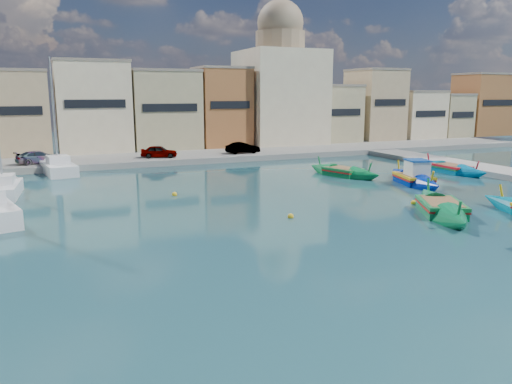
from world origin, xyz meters
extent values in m
plane|color=#15333F|center=(0.00, 0.00, 0.00)|extent=(160.00, 160.00, 0.00)
cube|color=gray|center=(0.00, 32.00, 0.30)|extent=(80.00, 8.00, 0.60)
cube|color=tan|center=(-21.91, 39.16, 4.97)|extent=(6.90, 6.32, 8.74)
cube|color=gray|center=(-21.91, 39.16, 9.49)|extent=(7.03, 6.44, 0.30)
cube|color=black|center=(-21.91, 35.95, 5.41)|extent=(5.52, 0.10, 0.90)
cube|color=beige|center=(-13.86, 39.12, 5.55)|extent=(7.88, 6.24, 9.89)
cube|color=gray|center=(-13.86, 39.12, 10.64)|extent=(8.04, 6.37, 0.30)
cube|color=black|center=(-13.86, 35.95, 6.04)|extent=(6.30, 0.10, 0.90)
cube|color=tan|center=(-5.74, 39.72, 5.09)|extent=(7.88, 7.44, 8.99)
cube|color=gray|center=(-5.74, 39.72, 9.74)|extent=(8.04, 7.59, 0.30)
cube|color=black|center=(-5.74, 35.95, 5.54)|extent=(6.30, 0.10, 0.90)
cube|color=#AF6837|center=(1.54, 39.07, 5.31)|extent=(6.17, 6.13, 9.43)
cube|color=gray|center=(1.54, 39.07, 10.18)|extent=(6.29, 6.26, 0.30)
cube|color=black|center=(1.54, 35.95, 5.78)|extent=(4.93, 0.10, 0.90)
cube|color=tan|center=(9.05, 39.85, 3.63)|extent=(7.31, 7.69, 6.05)
cube|color=gray|center=(9.05, 39.85, 6.80)|extent=(7.46, 7.85, 0.30)
cube|color=black|center=(9.05, 35.95, 3.93)|extent=(5.85, 0.10, 0.90)
cube|color=tan|center=(17.02, 39.65, 4.31)|extent=(7.54, 7.30, 7.41)
cube|color=gray|center=(17.02, 39.65, 8.16)|extent=(7.69, 7.45, 0.30)
cube|color=black|center=(17.02, 35.95, 4.68)|extent=(6.03, 0.10, 0.90)
cube|color=tan|center=(24.93, 39.49, 5.42)|extent=(6.36, 6.97, 9.63)
cube|color=gray|center=(24.93, 39.49, 10.38)|extent=(6.48, 7.11, 0.30)
cube|color=black|center=(24.93, 35.95, 5.90)|extent=(5.09, 0.10, 0.90)
cube|color=beige|center=(32.15, 39.35, 3.93)|extent=(6.63, 6.70, 6.65)
cube|color=gray|center=(32.15, 39.35, 7.40)|extent=(6.76, 6.83, 0.30)
cube|color=black|center=(32.15, 35.95, 4.26)|extent=(5.30, 0.10, 0.90)
cube|color=tan|center=(38.26, 39.75, 3.70)|extent=(5.08, 7.51, 6.20)
cube|color=gray|center=(38.26, 39.75, 6.95)|extent=(5.18, 7.66, 0.30)
cube|color=black|center=(38.26, 35.95, 4.01)|extent=(4.06, 0.10, 0.90)
cube|color=#AF6837|center=(45.15, 39.00, 5.27)|extent=(7.79, 6.00, 9.33)
cube|color=gray|center=(45.15, 39.00, 10.08)|extent=(7.95, 6.12, 0.30)
cube|color=black|center=(45.15, 35.95, 5.73)|extent=(6.23, 0.10, 0.90)
cube|color=beige|center=(10.00, 40.00, 6.60)|extent=(10.00, 10.00, 12.00)
cylinder|color=#9E8466|center=(10.00, 40.00, 13.80)|extent=(6.40, 6.40, 2.40)
sphere|color=#9E8466|center=(10.00, 40.00, 15.99)|extent=(6.00, 6.00, 6.00)
cylinder|color=#9E8466|center=(10.00, 40.00, 18.90)|extent=(0.30, 0.30, 1.60)
imported|color=#4C1919|center=(-8.39, 30.50, 1.23)|extent=(3.98, 2.52, 1.26)
imported|color=#4C1919|center=(0.94, 30.50, 1.22)|extent=(3.75, 1.32, 1.23)
imported|color=#4C1919|center=(-19.81, 30.50, 1.21)|extent=(4.48, 2.72, 1.21)
cone|color=#00789B|center=(7.15, 1.30, 0.26)|extent=(2.28, 3.54, 2.69)
cylinder|color=yellow|center=(7.14, 1.61, 0.94)|extent=(0.17, 0.50, 1.14)
cube|color=#0023A0|center=(7.89, 10.68, 0.21)|extent=(2.96, 3.83, 1.06)
cone|color=#0023A0|center=(8.66, 13.36, 0.26)|extent=(2.90, 3.60, 2.64)
cone|color=#0023A0|center=(7.12, 7.99, 0.26)|extent=(2.90, 3.60, 2.64)
cube|color=yellow|center=(7.89, 10.68, 0.66)|extent=(3.10, 4.03, 0.19)
cube|color=red|center=(7.89, 10.68, 0.47)|extent=(3.08, 3.92, 0.11)
cube|color=olive|center=(7.89, 10.68, 0.74)|extent=(2.57, 3.45, 0.06)
cylinder|color=yellow|center=(8.74, 13.63, 0.95)|extent=(0.28, 0.52, 1.15)
cylinder|color=yellow|center=(7.05, 7.73, 0.95)|extent=(0.28, 0.52, 1.15)
cube|color=white|center=(7.76, 10.21, 1.32)|extent=(1.90, 2.06, 1.16)
cube|color=#0F47A5|center=(7.76, 10.21, 1.97)|extent=(2.01, 2.20, 0.13)
cube|color=#0071A4|center=(15.00, 14.01, 0.20)|extent=(2.08, 3.36, 1.01)
cone|color=#0071A4|center=(15.05, 16.76, 0.25)|extent=(2.07, 3.12, 2.54)
cone|color=#0071A4|center=(14.95, 11.25, 0.25)|extent=(2.07, 3.12, 2.54)
cube|color=red|center=(15.00, 14.01, 0.63)|extent=(2.16, 3.55, 0.18)
cube|color=#197F33|center=(15.00, 14.01, 0.44)|extent=(2.18, 3.43, 0.10)
cube|color=olive|center=(15.00, 14.01, 0.71)|extent=(1.77, 3.06, 0.06)
cylinder|color=red|center=(15.06, 17.03, 0.91)|extent=(0.15, 0.48, 1.10)
cylinder|color=red|center=(14.94, 10.98, 0.91)|extent=(0.15, 0.48, 1.10)
cube|color=#0B773B|center=(4.80, 16.22, 0.20)|extent=(2.86, 3.55, 1.02)
cone|color=#0B773B|center=(4.05, 18.66, 0.25)|extent=(2.80, 3.37, 2.52)
cone|color=#0B773B|center=(5.56, 13.78, 0.25)|extent=(2.80, 3.37, 2.52)
cube|color=#197E38|center=(4.80, 16.22, 0.63)|extent=(2.99, 3.73, 0.18)
cube|color=red|center=(4.80, 16.22, 0.45)|extent=(2.97, 3.63, 0.10)
cube|color=olive|center=(4.80, 16.22, 0.71)|extent=(2.48, 3.19, 0.06)
cylinder|color=#197E38|center=(3.98, 18.90, 0.92)|extent=(0.28, 0.50, 1.11)
cylinder|color=#197E38|center=(5.63, 13.54, 0.92)|extent=(0.28, 0.50, 1.11)
cube|color=#0B7640|center=(2.51, 1.87, 0.22)|extent=(3.74, 4.35, 1.10)
cone|color=#0B7640|center=(4.00, 4.60, 0.28)|extent=(3.60, 4.10, 2.79)
cone|color=#0B7640|center=(1.02, -0.86, 0.28)|extent=(3.60, 4.10, 2.79)
cube|color=#1A853F|center=(2.51, 1.87, 0.68)|extent=(3.91, 4.58, 0.20)
cube|color=red|center=(2.51, 1.87, 0.48)|extent=(3.86, 4.47, 0.11)
cube|color=olive|center=(2.51, 1.87, 0.77)|extent=(3.28, 3.90, 0.07)
cylinder|color=#1A853F|center=(4.15, 4.87, 0.99)|extent=(0.39, 0.53, 1.20)
cylinder|color=#1A853F|center=(0.87, -1.13, 0.99)|extent=(0.39, 0.53, 1.20)
cube|color=white|center=(-18.24, 27.12, 0.34)|extent=(3.19, 6.12, 1.27)
cone|color=white|center=(-18.79, 30.83, 0.34)|extent=(2.82, 3.64, 2.35)
cube|color=white|center=(-18.24, 27.12, 1.32)|extent=(2.05, 2.32, 0.69)
cylinder|color=#999EA3|center=(-18.30, 27.53, 5.39)|extent=(0.16, 0.16, 9.81)
cube|color=white|center=(-22.23, 17.93, 0.32)|extent=(2.58, 5.26, 1.19)
cone|color=white|center=(-21.97, 21.21, 0.32)|extent=(2.41, 3.08, 2.19)
cube|color=white|center=(-22.23, 17.93, 1.23)|extent=(1.78, 1.95, 0.64)
sphere|color=yellow|center=(-6.30, 4.55, 0.08)|extent=(0.36, 0.36, 0.36)
sphere|color=yellow|center=(2.85, 4.71, 0.08)|extent=(0.36, 0.36, 0.36)
sphere|color=yellow|center=(5.49, 17.30, 0.08)|extent=(0.36, 0.36, 0.36)
sphere|color=yellow|center=(-10.98, 13.58, 0.08)|extent=(0.36, 0.36, 0.36)
camera|label=1|loc=(-19.25, -20.72, 7.17)|focal=35.00mm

